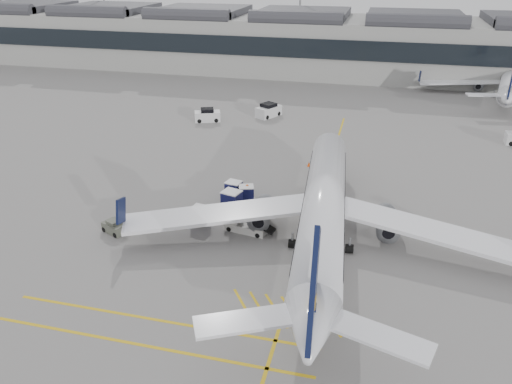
% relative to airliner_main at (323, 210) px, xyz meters
% --- Properties ---
extents(ground, '(220.00, 220.00, 0.00)m').
position_rel_airliner_main_xyz_m(ground, '(-11.26, -3.45, -2.98)').
color(ground, gray).
rests_on(ground, ground).
extents(terminal, '(200.00, 20.45, 12.40)m').
position_rel_airliner_main_xyz_m(terminal, '(-11.26, 68.47, 3.16)').
color(terminal, '#9E9E99').
rests_on(terminal, ground).
extents(apron_markings, '(0.25, 60.00, 0.01)m').
position_rel_airliner_main_xyz_m(apron_markings, '(-1.26, 6.55, -2.97)').
color(apron_markings, gold).
rests_on(apron_markings, ground).
extents(airliner_main, '(34.76, 38.10, 10.13)m').
position_rel_airliner_main_xyz_m(airliner_main, '(0.00, 0.00, 0.00)').
color(airliner_main, white).
rests_on(airliner_main, ground).
extents(airliner_far, '(29.70, 32.79, 8.83)m').
position_rel_airliner_main_xyz_m(airliner_far, '(25.42, 56.54, -0.38)').
color(airliner_far, white).
rests_on(airliner_far, ground).
extents(belt_loader, '(4.80, 2.13, 1.91)m').
position_rel_airliner_main_xyz_m(belt_loader, '(-6.93, -0.11, -2.42)').
color(belt_loader, silver).
rests_on(belt_loader, ground).
extents(baggage_cart_a, '(2.19, 1.96, 1.94)m').
position_rel_airliner_main_xyz_m(baggage_cart_a, '(-9.32, 3.63, -1.94)').
color(baggage_cart_a, gray).
rests_on(baggage_cart_a, ground).
extents(baggage_cart_b, '(1.91, 1.73, 1.66)m').
position_rel_airliner_main_xyz_m(baggage_cart_b, '(-8.40, 5.70, -2.09)').
color(baggage_cart_b, gray).
rests_on(baggage_cart_b, ground).
extents(baggage_cart_c, '(1.89, 1.67, 1.72)m').
position_rel_airliner_main_xyz_m(baggage_cart_c, '(-9.90, 6.30, -2.06)').
color(baggage_cart_c, gray).
rests_on(baggage_cart_c, ground).
extents(baggage_cart_d, '(1.79, 1.57, 1.67)m').
position_rel_airliner_main_xyz_m(baggage_cart_d, '(-11.36, 0.22, -2.08)').
color(baggage_cart_d, gray).
rests_on(baggage_cart_d, ground).
extents(ramp_agent_a, '(0.76, 0.73, 1.76)m').
position_rel_airliner_main_xyz_m(ramp_agent_a, '(-8.32, 5.88, -2.10)').
color(ramp_agent_a, '#FF5B0D').
rests_on(ramp_agent_a, ground).
extents(ramp_agent_b, '(0.87, 0.70, 1.70)m').
position_rel_airliner_main_xyz_m(ramp_agent_b, '(-7.92, 0.69, -2.13)').
color(ramp_agent_b, '#FE4E0D').
rests_on(ramp_agent_b, ground).
extents(pushback_tug, '(2.56, 2.12, 1.24)m').
position_rel_airliner_main_xyz_m(pushback_tug, '(-18.27, -3.26, -2.43)').
color(pushback_tug, '#54584A').
rests_on(pushback_tug, ground).
extents(safety_cone_nose, '(0.41, 0.41, 0.57)m').
position_rel_airliner_main_xyz_m(safety_cone_nose, '(-3.61, 16.38, -2.69)').
color(safety_cone_nose, '#F24C0A').
rests_on(safety_cone_nose, ground).
extents(safety_cone_engine, '(0.35, 0.35, 0.48)m').
position_rel_airliner_main_xyz_m(safety_cone_engine, '(4.13, 5.26, -2.74)').
color(safety_cone_engine, '#F24C0A').
rests_on(safety_cone_engine, ground).
extents(service_van_left, '(4.19, 3.13, 1.93)m').
position_rel_airliner_main_xyz_m(service_van_left, '(-21.06, 30.18, -2.11)').
color(service_van_left, silver).
rests_on(service_van_left, ground).
extents(service_van_mid, '(3.73, 4.50, 2.07)m').
position_rel_airliner_main_xyz_m(service_van_mid, '(-12.70, 34.73, -2.05)').
color(service_van_mid, silver).
rests_on(service_van_mid, ground).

